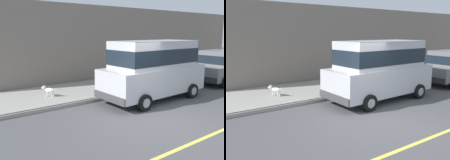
% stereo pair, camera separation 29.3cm
% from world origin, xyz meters
% --- Properties ---
extents(ground_plane, '(80.00, 80.00, 0.00)m').
position_xyz_m(ground_plane, '(0.00, 0.00, 0.00)').
color(ground_plane, '#4C4C4F').
extents(curb, '(0.16, 64.00, 0.14)m').
position_xyz_m(curb, '(-3.20, 0.00, 0.07)').
color(curb, gray).
rests_on(curb, ground).
extents(sidewalk, '(3.60, 64.00, 0.14)m').
position_xyz_m(sidewalk, '(-5.00, 0.00, 0.07)').
color(sidewalk, '#99968E').
rests_on(sidewalk, ground).
extents(lane_centre_line, '(0.12, 57.60, 0.01)m').
position_xyz_m(lane_centre_line, '(1.60, 0.00, 0.00)').
color(lane_centre_line, '#E0D64C').
rests_on(lane_centre_line, ground).
extents(car_silver_van, '(2.25, 4.96, 2.52)m').
position_xyz_m(car_silver_van, '(-2.08, 1.81, 1.39)').
color(car_silver_van, '#BCBCC1').
rests_on(car_silver_van, ground).
extents(car_grey_hatchback, '(2.00, 3.83, 1.88)m').
position_xyz_m(car_grey_hatchback, '(-2.16, 7.27, 0.98)').
color(car_grey_hatchback, slate).
rests_on(car_grey_hatchback, ground).
extents(dog_white, '(0.65, 0.48, 0.49)m').
position_xyz_m(dog_white, '(-4.63, -1.93, 0.43)').
color(dog_white, white).
rests_on(dog_white, sidewalk).
extents(fire_hydrant, '(0.34, 0.24, 0.72)m').
position_xyz_m(fire_hydrant, '(-3.65, 1.41, 0.48)').
color(fire_hydrant, red).
rests_on(fire_hydrant, sidewalk).
extents(building_facade, '(0.50, 20.00, 4.39)m').
position_xyz_m(building_facade, '(-7.10, 5.41, 2.19)').
color(building_facade, slate).
rests_on(building_facade, ground).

